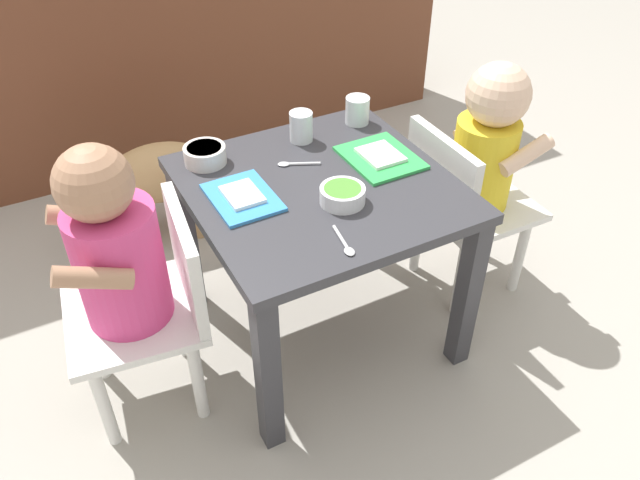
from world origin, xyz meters
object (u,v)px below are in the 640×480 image
seated_child_left (124,260)px  spoon_by_right_tray (345,244)px  dining_table (320,213)px  seated_child_right (481,156)px  food_tray_right (380,157)px  veggie_bowl_far (205,154)px  water_cup_left (357,112)px  food_tray_left (242,197)px  spoon_by_left_tray (294,164)px  veggie_bowl_near (342,195)px  water_cup_right (301,128)px  dog (148,175)px

seated_child_left → spoon_by_right_tray: 0.44m
dining_table → seated_child_right: size_ratio=0.88×
food_tray_right → veggie_bowl_far: bearing=154.1°
food_tray_right → water_cup_left: (0.04, 0.18, 0.02)m
food_tray_left → veggie_bowl_far: (-0.02, 0.18, 0.02)m
water_cup_left → spoon_by_left_tray: water_cup_left is taller
veggie_bowl_near → water_cup_right: bearing=81.2°
water_cup_right → spoon_by_left_tray: (-0.07, -0.10, -0.03)m
seated_child_right → water_cup_left: (-0.23, 0.23, 0.07)m
dining_table → seated_child_left: seated_child_left is taller
spoon_by_left_tray → spoon_by_right_tray: (-0.04, -0.31, 0.00)m
food_tray_right → water_cup_left: bearing=76.3°
dog → food_tray_left: bearing=-81.5°
spoon_by_left_tray → food_tray_left: bearing=-155.9°
food_tray_left → veggie_bowl_near: (0.18, -0.11, 0.01)m
seated_child_right → dining_table: bearing=177.4°
dog → veggie_bowl_near: veggie_bowl_near is taller
food_tray_right → spoon_by_right_tray: (-0.23, -0.24, -0.00)m
dog → food_tray_right: (0.43, -0.56, 0.24)m
dining_table → veggie_bowl_far: 0.30m
dog → food_tray_right: 0.75m
dining_table → seated_child_left: bearing=-179.4°
food_tray_left → food_tray_right: (0.35, 0.00, 0.00)m
food_tray_left → water_cup_right: 0.28m
seated_child_right → water_cup_left: 0.33m
food_tray_right → food_tray_left: bearing=-180.0°
veggie_bowl_near → spoon_by_right_tray: veggie_bowl_near is taller
dog → veggie_bowl_near: size_ratio=4.32×
seated_child_right → veggie_bowl_near: 0.45m
food_tray_right → veggie_bowl_far: veggie_bowl_far is taller
spoon_by_left_tray → spoon_by_right_tray: bearing=-98.2°
dining_table → spoon_by_right_tray: size_ratio=5.69×
veggie_bowl_near → dog: bearing=111.6°
food_tray_left → water_cup_right: bearing=36.5°
seated_child_left → dog: size_ratio=1.60×
dog → spoon_by_right_tray: size_ratio=4.20×
dining_table → veggie_bowl_near: size_ratio=5.85×
veggie_bowl_far → spoon_by_right_tray: size_ratio=0.98×
food_tray_left → spoon_by_right_tray: (0.11, -0.24, -0.00)m
water_cup_left → spoon_by_left_tray: (-0.23, -0.11, -0.03)m
water_cup_right → spoon_by_right_tray: 0.42m
dining_table → food_tray_left: food_tray_left is taller
dog → food_tray_right: bearing=-52.4°
water_cup_left → spoon_by_left_tray: 0.26m
food_tray_right → veggie_bowl_near: veggie_bowl_near is taller
food_tray_left → food_tray_right: 0.35m
seated_child_right → spoon_by_left_tray: seated_child_right is taller
seated_child_right → veggie_bowl_far: bearing=160.6°
dining_table → veggie_bowl_far: size_ratio=5.83×
veggie_bowl_far → spoon_by_left_tray: 0.21m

